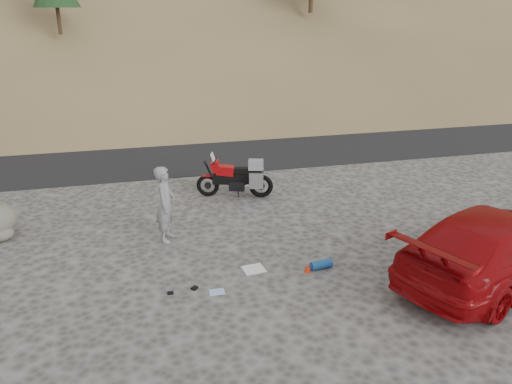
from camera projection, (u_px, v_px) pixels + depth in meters
ground at (199, 252)px, 11.69m from camera, size 140.00×140.00×0.00m
road at (167, 150)px, 19.86m from camera, size 120.00×7.00×0.05m
motorcycle at (238, 178)px, 14.88m from camera, size 2.26×1.04×1.37m
man at (168, 239)px, 12.34m from camera, size 0.64×0.79×1.89m
red_car at (490, 276)px, 10.66m from camera, size 5.60×3.99×1.50m
small_rock at (1, 234)px, 12.23m from camera, size 0.70×0.66×0.36m
gear_white_cloth at (254, 269)px, 10.94m from camera, size 0.51×0.46×0.02m
gear_blue_mat at (321, 264)px, 10.95m from camera, size 0.51×0.27×0.20m
gear_funnel at (308, 268)px, 10.81m from camera, size 0.18×0.18×0.20m
gear_glove_a at (170, 293)px, 10.02m from camera, size 0.13×0.09×0.03m
gear_glove_b at (195, 288)px, 10.18m from camera, size 0.16×0.16×0.04m
gear_blue_cloth at (217, 292)px, 10.07m from camera, size 0.32×0.24×0.01m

